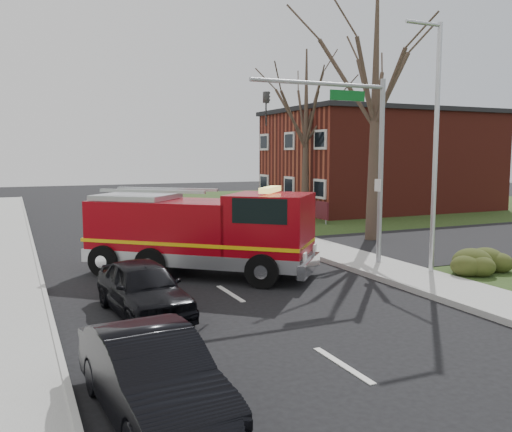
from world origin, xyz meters
name	(u,v)px	position (x,y,z in m)	size (l,w,h in m)	color
ground	(230,294)	(0.00, 0.00, 0.00)	(120.00, 120.00, 0.00)	black
sidewalk_right	(398,273)	(6.20, 0.00, 0.07)	(2.40, 80.00, 0.15)	gray
sidewalk_left	(0,317)	(-6.20, 0.00, 0.07)	(2.40, 80.00, 0.15)	gray
brick_building	(381,160)	(19.00, 18.00, 3.66)	(15.40, 10.40, 7.25)	maroon
health_center_sign	(319,210)	(10.50, 12.50, 0.88)	(0.12, 2.00, 1.40)	#4B1119
hedge_corner	(482,257)	(9.00, -1.00, 0.58)	(2.80, 2.00, 0.90)	#2E3B15
bare_tree_near	(376,81)	(9.50, 6.00, 7.41)	(6.00, 6.00, 12.00)	#34271E
bare_tree_far	(306,116)	(11.00, 15.00, 6.49)	(5.25, 5.25, 10.50)	#34271E
traffic_signal_mast	(352,138)	(5.21, 1.50, 4.71)	(5.29, 0.18, 6.80)	gray
streetlight_pole	(434,141)	(7.14, -0.50, 4.55)	(1.48, 0.16, 8.40)	#B7BABF
fire_engine	(203,235)	(0.11, 2.84, 1.39)	(7.44, 6.93, 3.07)	maroon
parked_car_maroon	(143,288)	(-2.80, -1.00, 0.71)	(1.67, 4.14, 1.41)	black
parked_car_gray	(152,375)	(-3.90, -6.54, 0.69)	(1.46, 4.18, 1.38)	black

